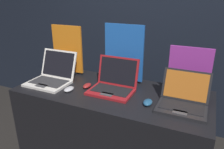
# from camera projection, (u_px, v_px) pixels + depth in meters

# --- Properties ---
(wall_back) EXTENTS (8.00, 0.05, 2.80)m
(wall_back) POSITION_uv_depth(u_px,v_px,m) (152.00, 23.00, 2.74)
(wall_back) COLOR black
(wall_back) RESTS_ON ground_plane
(display_counter) EXTENTS (1.63, 0.71, 0.97)m
(display_counter) POSITION_uv_depth(u_px,v_px,m) (112.00, 138.00, 2.04)
(display_counter) COLOR black
(display_counter) RESTS_ON ground_plane
(laptop_front) EXTENTS (0.37, 0.37, 0.27)m
(laptop_front) POSITION_uv_depth(u_px,v_px,m) (52.00, 76.00, 2.03)
(laptop_front) COLOR silver
(laptop_front) RESTS_ON display_counter
(mouse_front) EXTENTS (0.07, 0.11, 0.03)m
(mouse_front) POSITION_uv_depth(u_px,v_px,m) (69.00, 89.00, 1.86)
(mouse_front) COLOR #B2B2B7
(mouse_front) RESTS_ON display_counter
(promo_stand_front) EXTENTS (0.33, 0.07, 0.49)m
(promo_stand_front) POSITION_uv_depth(u_px,v_px,m) (68.00, 51.00, 2.19)
(promo_stand_front) COLOR black
(promo_stand_front) RESTS_ON display_counter
(laptop_middle) EXTENTS (0.37, 0.32, 0.27)m
(laptop_middle) POSITION_uv_depth(u_px,v_px,m) (114.00, 84.00, 1.85)
(laptop_middle) COLOR maroon
(laptop_middle) RESTS_ON display_counter
(mouse_middle) EXTENTS (0.06, 0.10, 0.04)m
(mouse_middle) POSITION_uv_depth(u_px,v_px,m) (87.00, 86.00, 1.92)
(mouse_middle) COLOR maroon
(mouse_middle) RESTS_ON display_counter
(promo_stand_middle) EXTENTS (0.37, 0.07, 0.53)m
(promo_stand_middle) POSITION_uv_depth(u_px,v_px,m) (124.00, 55.00, 1.98)
(promo_stand_middle) COLOR black
(promo_stand_middle) RESTS_ON display_counter
(laptop_back) EXTENTS (0.35, 0.33, 0.24)m
(laptop_back) POSITION_uv_depth(u_px,v_px,m) (183.00, 100.00, 1.59)
(laptop_back) COLOR black
(laptop_back) RESTS_ON display_counter
(mouse_back) EXTENTS (0.07, 0.10, 0.04)m
(mouse_back) POSITION_uv_depth(u_px,v_px,m) (148.00, 102.00, 1.63)
(mouse_back) COLOR navy
(mouse_back) RESTS_ON display_counter
(promo_stand_back) EXTENTS (0.33, 0.07, 0.40)m
(promo_stand_back) POSITION_uv_depth(u_px,v_px,m) (189.00, 72.00, 1.75)
(promo_stand_back) COLOR black
(promo_stand_back) RESTS_ON display_counter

